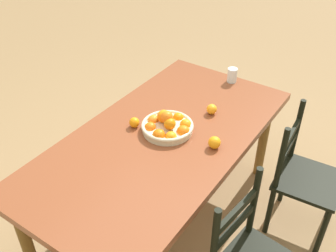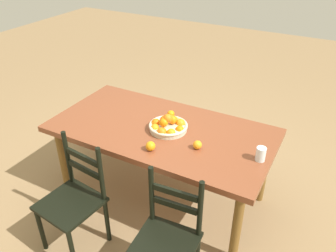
% 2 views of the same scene
% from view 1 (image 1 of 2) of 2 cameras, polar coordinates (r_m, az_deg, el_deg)
% --- Properties ---
extents(ground_plane, '(12.00, 12.00, 0.00)m').
position_cam_1_polar(ground_plane, '(2.92, -0.83, -13.19)').
color(ground_plane, '#8F714B').
extents(dining_table, '(1.88, 0.97, 0.75)m').
position_cam_1_polar(dining_table, '(2.45, -0.97, -2.88)').
color(dining_table, brown).
rests_on(dining_table, ground).
extents(chair_by_cabinet, '(0.43, 0.43, 0.90)m').
position_cam_1_polar(chair_by_cabinet, '(2.72, 19.14, -7.31)').
color(chair_by_cabinet, black).
rests_on(chair_by_cabinet, ground).
extents(fruit_bowl, '(0.33, 0.33, 0.15)m').
position_cam_1_polar(fruit_bowl, '(2.42, -0.03, -0.02)').
color(fruit_bowl, beige).
rests_on(fruit_bowl, dining_table).
extents(orange_loose_0, '(0.07, 0.07, 0.07)m').
position_cam_1_polar(orange_loose_0, '(2.60, 6.42, 2.46)').
color(orange_loose_0, orange).
rests_on(orange_loose_0, dining_table).
extents(orange_loose_1, '(0.07, 0.07, 0.07)m').
position_cam_1_polar(orange_loose_1, '(2.47, -4.95, 0.52)').
color(orange_loose_1, orange).
rests_on(orange_loose_1, dining_table).
extents(orange_loose_2, '(0.07, 0.07, 0.07)m').
position_cam_1_polar(orange_loose_2, '(2.31, 6.82, -2.42)').
color(orange_loose_2, orange).
rests_on(orange_loose_2, dining_table).
extents(drinking_glass, '(0.07, 0.07, 0.11)m').
position_cam_1_polar(drinking_glass, '(2.98, 9.38, 7.36)').
color(drinking_glass, silver).
rests_on(drinking_glass, dining_table).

